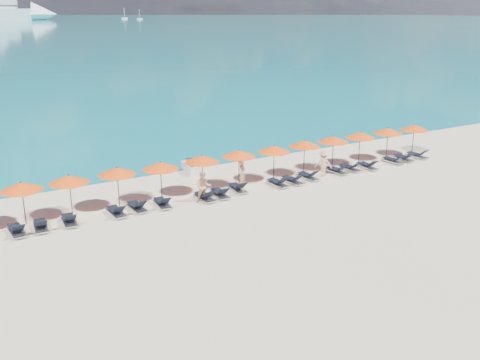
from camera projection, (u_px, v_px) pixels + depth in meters
ground at (269, 217)px, 27.93m from camera, size 1400.00×1400.00×0.00m
sailboat_near at (125, 18)px, 586.11m from camera, size 6.35×2.12×11.65m
sailboat_far at (140, 19)px, 556.22m from camera, size 5.46×1.82×10.02m
jetski at (192, 167)px, 35.51m from camera, size 1.16×2.35×0.80m
beachgoer_a at (242, 173)px, 32.55m from camera, size 0.73×0.70×1.68m
beachgoer_b at (204, 187)px, 29.85m from camera, size 0.98×0.77×1.77m
beachgoer_c at (323, 164)px, 34.43m from camera, size 1.21×1.01×1.71m
umbrella_2 at (21, 187)px, 26.35m from camera, size 2.10×2.10×2.28m
umbrella_3 at (69, 179)px, 27.49m from camera, size 2.10×2.10×2.28m
umbrella_4 at (117, 171)px, 28.86m from camera, size 2.10×2.10×2.28m
umbrella_5 at (160, 166)px, 29.85m from camera, size 2.10×2.10×2.28m
umbrella_6 at (202, 159)px, 31.23m from camera, size 2.10×2.10×2.28m
umbrella_7 at (239, 153)px, 32.38m from camera, size 2.10×2.10×2.28m
umbrella_8 at (274, 149)px, 33.47m from camera, size 2.10×2.10×2.28m
umbrella_9 at (305, 143)px, 34.79m from camera, size 2.10×2.10×2.28m
umbrella_10 at (334, 139)px, 35.93m from camera, size 2.10×2.10×2.28m
umbrella_11 at (360, 135)px, 37.14m from camera, size 2.10×2.10×2.28m
umbrella_12 at (388, 131)px, 38.41m from camera, size 2.10×2.10×2.28m
umbrella_13 at (414, 127)px, 39.51m from camera, size 2.10×2.10×2.28m
lounger_3 at (17, 230)px, 25.67m from camera, size 0.72×1.73×0.66m
lounger_4 at (41, 225)px, 26.23m from camera, size 0.78×1.75×0.66m
lounger_5 at (69, 220)px, 26.92m from camera, size 0.74×1.74×0.66m
lounger_6 at (116, 211)px, 28.06m from camera, size 0.69×1.73×0.66m
lounger_7 at (137, 206)px, 28.74m from camera, size 0.72×1.73×0.66m
lounger_8 at (162, 203)px, 29.30m from camera, size 0.74×1.74×0.66m
lounger_9 at (204, 196)px, 30.27m from camera, size 0.69×1.72×0.66m
lounger_10 at (220, 193)px, 30.81m from camera, size 0.74×1.74×0.66m
lounger_11 at (238, 188)px, 31.75m from camera, size 0.76×1.75×0.66m
lounger_12 at (278, 183)px, 32.69m from camera, size 0.69×1.72×0.66m
lounger_13 at (293, 180)px, 33.22m from camera, size 0.78×1.75×0.66m
lounger_14 at (308, 176)px, 34.02m from camera, size 0.74×1.74×0.66m
lounger_15 at (337, 170)px, 35.25m from camera, size 0.77×1.75×0.66m
lounger_16 at (350, 167)px, 35.84m from camera, size 0.76×1.75×0.66m
lounger_17 at (368, 165)px, 36.27m from camera, size 0.74×1.74×0.66m
lounger_18 at (393, 160)px, 37.60m from camera, size 0.78×1.75×0.66m
lounger_19 at (404, 158)px, 38.20m from camera, size 0.71×1.73×0.66m
lounger_20 at (417, 155)px, 38.90m from camera, size 0.74×1.74×0.66m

